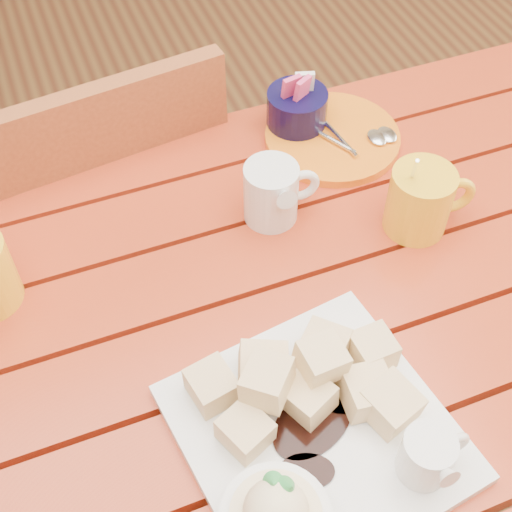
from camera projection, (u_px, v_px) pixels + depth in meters
name	position (u px, v px, depth m)	size (l,w,h in m)	color
table	(285.00, 368.00, 0.95)	(1.20, 0.79, 0.75)	#A82A15
dessert_plate	(310.00, 442.00, 0.73)	(0.30, 0.30, 0.11)	white
coffee_mug_right	(421.00, 200.00, 0.93)	(0.12, 0.08, 0.14)	yellow
cream_pitcher	(273.00, 192.00, 0.94)	(0.10, 0.09, 0.09)	white
sugar_caddy	(297.00, 110.00, 1.06)	(0.09, 0.09, 0.10)	black
orange_saucer	(334.00, 137.00, 1.06)	(0.20, 0.20, 0.02)	orange
chair_far	(102.00, 230.00, 1.31)	(0.46, 0.46, 0.87)	brown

